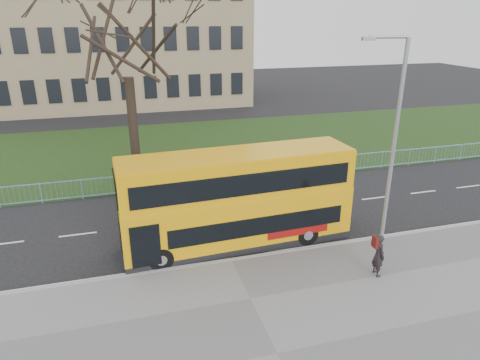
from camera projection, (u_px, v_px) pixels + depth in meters
name	position (u px, v px, depth m)	size (l,w,h in m)	color
ground	(222.00, 243.00, 18.28)	(120.00, 120.00, 0.00)	black
pavement	(277.00, 355.00, 12.20)	(80.00, 10.50, 0.12)	slate
kerb	(231.00, 261.00, 16.86)	(80.00, 0.20, 0.14)	#939396
grass_verge	(176.00, 149.00, 31.10)	(80.00, 15.40, 0.08)	#1C3613
guard_railing	(195.00, 178.00, 24.00)	(40.00, 0.12, 1.10)	#7BAFDA
bare_tree	(127.00, 58.00, 24.01)	(9.52, 9.52, 13.60)	black
civic_building	(100.00, 36.00, 45.90)	(30.00, 15.00, 14.00)	#91795C
yellow_bus	(238.00, 197.00, 17.51)	(9.60, 2.73, 3.98)	#EDA40A
pedestrian	(378.00, 255.00, 15.60)	(0.59, 0.39, 1.63)	black
street_lamp	(392.00, 140.00, 16.26)	(1.76, 0.44, 8.34)	gray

